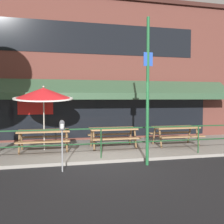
# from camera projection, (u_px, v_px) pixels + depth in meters

# --- Properties ---
(ground_plane) EXTENTS (120.00, 120.00, 0.00)m
(ground_plane) POSITION_uv_depth(u_px,v_px,m) (103.00, 164.00, 7.67)
(ground_plane) COLOR black
(patio_deck) EXTENTS (15.00, 4.00, 0.10)m
(patio_deck) POSITION_uv_depth(u_px,v_px,m) (93.00, 149.00, 9.61)
(patio_deck) COLOR gray
(patio_deck) RESTS_ON ground
(restaurant_building) EXTENTS (15.00, 1.60, 6.78)m
(restaurant_building) POSITION_uv_depth(u_px,v_px,m) (86.00, 69.00, 11.59)
(restaurant_building) COLOR brown
(restaurant_building) RESTS_ON ground
(patio_railing) EXTENTS (13.84, 0.04, 0.97)m
(patio_railing) POSITION_uv_depth(u_px,v_px,m) (101.00, 136.00, 7.92)
(patio_railing) COLOR #194723
(patio_railing) RESTS_ON patio_deck
(picnic_table_left) EXTENTS (1.80, 1.42, 0.76)m
(picnic_table_left) POSITION_uv_depth(u_px,v_px,m) (44.00, 135.00, 8.96)
(picnic_table_left) COLOR #997047
(picnic_table_left) RESTS_ON patio_deck
(picnic_table_centre) EXTENTS (1.80, 1.42, 0.76)m
(picnic_table_centre) POSITION_uv_depth(u_px,v_px,m) (113.00, 132.00, 9.62)
(picnic_table_centre) COLOR #997047
(picnic_table_centre) RESTS_ON patio_deck
(picnic_table_right) EXTENTS (1.80, 1.42, 0.76)m
(picnic_table_right) POSITION_uv_depth(u_px,v_px,m) (176.00, 131.00, 10.10)
(picnic_table_right) COLOR #997047
(picnic_table_right) RESTS_ON patio_deck
(patio_umbrella_left) EXTENTS (2.14, 2.14, 2.40)m
(patio_umbrella_left) POSITION_uv_depth(u_px,v_px,m) (44.00, 94.00, 9.16)
(patio_umbrella_left) COLOR #B7B2A8
(patio_umbrella_left) RESTS_ON patio_deck
(parking_meter_near) EXTENTS (0.15, 0.16, 1.42)m
(parking_meter_near) POSITION_uv_depth(u_px,v_px,m) (62.00, 130.00, 6.75)
(parking_meter_near) COLOR gray
(parking_meter_near) RESTS_ON ground
(street_sign_pole) EXTENTS (0.28, 0.09, 4.38)m
(street_sign_pole) POSITION_uv_depth(u_px,v_px,m) (148.00, 90.00, 7.39)
(street_sign_pole) COLOR #1E6033
(street_sign_pole) RESTS_ON ground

